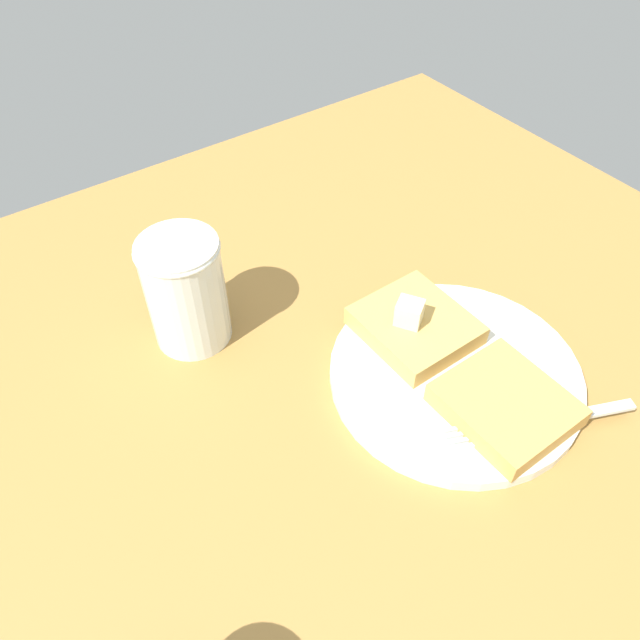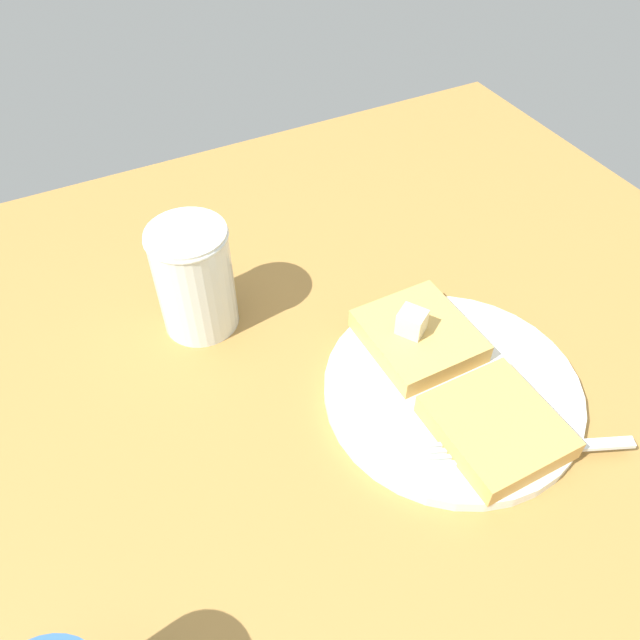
# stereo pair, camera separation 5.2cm
# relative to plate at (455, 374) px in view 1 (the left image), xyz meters

# --- Properties ---
(table_surface) EXTENTS (0.95, 0.95, 0.02)m
(table_surface) POSITION_rel_plate_xyz_m (0.02, -0.10, -0.02)
(table_surface) COLOR olive
(table_surface) RESTS_ON ground
(plate) EXTENTS (0.21, 0.21, 0.01)m
(plate) POSITION_rel_plate_xyz_m (0.00, 0.00, 0.00)
(plate) COLOR silver
(plate) RESTS_ON table_surface
(toast_slice_left) EXTENTS (0.10, 0.09, 0.02)m
(toast_slice_left) POSITION_rel_plate_xyz_m (-0.05, -0.00, 0.01)
(toast_slice_left) COLOR tan
(toast_slice_left) RESTS_ON plate
(toast_slice_middle) EXTENTS (0.10, 0.09, 0.02)m
(toast_slice_middle) POSITION_rel_plate_xyz_m (0.05, 0.00, 0.01)
(toast_slice_middle) COLOR tan
(toast_slice_middle) RESTS_ON plate
(butter_pat_primary) EXTENTS (0.03, 0.03, 0.02)m
(butter_pat_primary) POSITION_rel_plate_xyz_m (-0.05, -0.01, 0.03)
(butter_pat_primary) COLOR beige
(butter_pat_primary) RESTS_ON toast_slice_left
(fork) EXTENTS (0.08, 0.15, 0.00)m
(fork) POSITION_rel_plate_xyz_m (0.07, 0.01, 0.01)
(fork) COLOR silver
(fork) RESTS_ON plate
(syrup_jar) EXTENTS (0.07, 0.07, 0.10)m
(syrup_jar) POSITION_rel_plate_xyz_m (-0.18, -0.16, 0.04)
(syrup_jar) COLOR #4A1F0B
(syrup_jar) RESTS_ON table_surface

